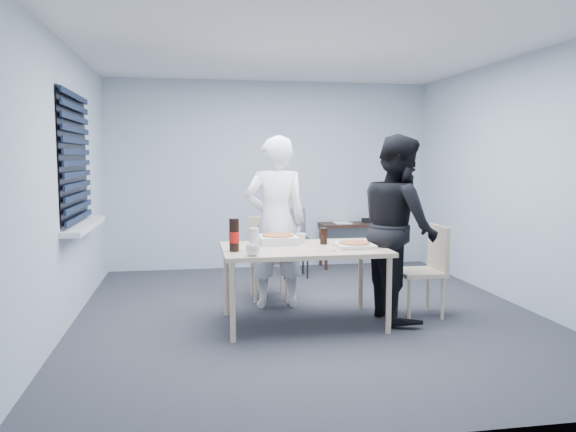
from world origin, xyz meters
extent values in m
plane|color=#2E2E33|center=(0.00, 0.00, 0.00)|extent=(5.00, 5.00, 0.00)
plane|color=white|center=(0.00, 0.00, 2.60)|extent=(5.00, 5.00, 0.00)
plane|color=#B3BFC9|center=(0.00, 2.50, 1.30)|extent=(4.50, 0.00, 4.50)
plane|color=#B3BFC9|center=(0.00, -2.50, 1.30)|extent=(4.50, 0.00, 4.50)
plane|color=#B3BFC9|center=(-2.25, 0.00, 1.30)|extent=(0.00, 5.00, 5.00)
plane|color=#B3BFC9|center=(2.25, 0.00, 1.30)|extent=(0.00, 5.00, 5.00)
plane|color=black|center=(-2.23, 0.40, 1.55)|extent=(0.00, 1.30, 1.30)
cube|color=black|center=(-2.21, 0.40, 1.55)|extent=(0.04, 1.30, 1.25)
cube|color=silver|center=(-2.16, 0.40, 0.89)|extent=(0.18, 1.42, 0.05)
cube|color=beige|center=(-0.11, -0.30, 0.71)|extent=(1.49, 0.95, 0.04)
cylinder|color=beige|center=(-0.80, -0.71, 0.34)|extent=(0.05, 0.05, 0.69)
cylinder|color=beige|center=(-0.80, 0.12, 0.34)|extent=(0.05, 0.05, 0.69)
cylinder|color=beige|center=(0.57, -0.71, 0.34)|extent=(0.05, 0.05, 0.69)
cylinder|color=beige|center=(0.57, 0.12, 0.34)|extent=(0.05, 0.05, 0.69)
cube|color=beige|center=(-0.29, 0.71, 0.43)|extent=(0.42, 0.42, 0.04)
cube|color=beige|center=(-0.29, 0.90, 0.67)|extent=(0.42, 0.04, 0.44)
cylinder|color=beige|center=(-0.46, 0.54, 0.21)|extent=(0.03, 0.03, 0.41)
cylinder|color=beige|center=(-0.46, 0.88, 0.21)|extent=(0.03, 0.03, 0.41)
cylinder|color=beige|center=(-0.12, 0.54, 0.21)|extent=(0.03, 0.03, 0.41)
cylinder|color=beige|center=(-0.12, 0.88, 0.21)|extent=(0.03, 0.03, 0.41)
cube|color=beige|center=(1.06, -0.22, 0.43)|extent=(0.42, 0.42, 0.04)
cube|color=beige|center=(1.25, -0.22, 0.67)|extent=(0.04, 0.42, 0.44)
cylinder|color=beige|center=(0.89, -0.39, 0.21)|extent=(0.03, 0.03, 0.41)
cylinder|color=beige|center=(0.89, -0.05, 0.21)|extent=(0.03, 0.03, 0.41)
cylinder|color=beige|center=(1.23, -0.39, 0.21)|extent=(0.03, 0.03, 0.41)
cylinder|color=beige|center=(1.23, -0.05, 0.21)|extent=(0.03, 0.03, 0.41)
imported|color=white|center=(-0.27, 0.37, 0.89)|extent=(0.65, 0.42, 1.77)
imported|color=black|center=(0.83, -0.25, 0.89)|extent=(0.47, 0.86, 1.77)
cube|color=black|center=(1.13, 2.28, 0.61)|extent=(0.94, 0.42, 0.04)
cylinder|color=black|center=(0.70, 2.11, 0.29)|extent=(0.04, 0.04, 0.58)
cylinder|color=black|center=(0.70, 2.45, 0.29)|extent=(0.04, 0.04, 0.58)
cylinder|color=black|center=(1.56, 2.11, 0.29)|extent=(0.04, 0.04, 0.58)
cylinder|color=black|center=(1.56, 2.45, 0.29)|extent=(0.04, 0.04, 0.58)
cube|color=black|center=(0.18, 1.75, 0.50)|extent=(0.37, 0.37, 0.04)
cylinder|color=black|center=(0.04, 1.60, 0.24)|extent=(0.04, 0.04, 0.48)
cylinder|color=black|center=(0.04, 1.90, 0.24)|extent=(0.04, 0.04, 0.48)
cylinder|color=black|center=(0.33, 1.60, 0.24)|extent=(0.04, 0.04, 0.48)
cylinder|color=black|center=(0.33, 1.90, 0.24)|extent=(0.04, 0.04, 0.48)
cube|color=slate|center=(0.18, 1.75, 0.71)|extent=(0.27, 0.14, 0.38)
cube|color=slate|center=(0.18, 1.65, 0.66)|extent=(0.20, 0.05, 0.18)
cube|color=silver|center=(-0.31, -0.05, 0.75)|extent=(0.36, 0.36, 0.04)
cube|color=silver|center=(-0.31, -0.05, 0.78)|extent=(0.36, 0.36, 0.04)
cylinder|color=#CC7F38|center=(-0.31, -0.05, 0.81)|extent=(0.30, 0.30, 0.01)
cube|color=silver|center=(0.35, -0.39, 0.74)|extent=(0.33, 0.33, 0.04)
cylinder|color=#CC7F38|center=(0.35, -0.39, 0.77)|extent=(0.28, 0.28, 0.01)
imported|color=white|center=(-0.62, -0.67, 0.77)|extent=(0.17, 0.17, 0.10)
imported|color=white|center=(-0.08, -0.04, 0.77)|extent=(0.10, 0.10, 0.09)
cylinder|color=black|center=(0.11, -0.16, 0.80)|extent=(0.07, 0.07, 0.16)
cylinder|color=black|center=(-0.76, -0.42, 0.87)|extent=(0.09, 0.09, 0.29)
cylinder|color=red|center=(-0.76, -0.42, 0.85)|extent=(0.09, 0.09, 0.10)
cylinder|color=silver|center=(-0.59, -0.44, 0.83)|extent=(0.10, 0.10, 0.21)
torus|color=red|center=(0.10, -0.55, 0.73)|extent=(0.06, 0.06, 0.00)
cube|color=white|center=(0.98, 2.30, 0.63)|extent=(0.27, 0.34, 0.01)
cube|color=black|center=(1.35, 2.32, 0.66)|extent=(0.14, 0.10, 0.06)
camera|label=1|loc=(-1.14, -5.32, 1.55)|focal=35.00mm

